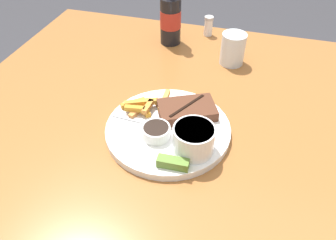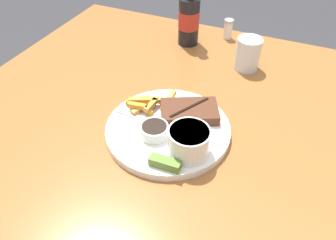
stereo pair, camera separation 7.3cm
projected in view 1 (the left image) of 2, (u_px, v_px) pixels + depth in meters
dining_table at (168, 156)px, 0.81m from camera, size 1.13×1.12×0.74m
dinner_plate at (168, 129)px, 0.75m from camera, size 0.28×0.28×0.02m
steak_portion at (187, 110)px, 0.77m from camera, size 0.15×0.13×0.03m
fries_pile at (147, 106)px, 0.78m from camera, size 0.13×0.11×0.02m
coleslaw_cup at (194, 138)px, 0.67m from camera, size 0.09×0.09×0.06m
dipping_sauce_cup at (156, 131)px, 0.71m from camera, size 0.06×0.06×0.03m
pickle_spear at (173, 163)px, 0.65m from camera, size 0.07×0.02×0.02m
fork_utensil at (138, 119)px, 0.76m from camera, size 0.13×0.02×0.00m
beer_bottle at (171, 18)px, 1.02m from camera, size 0.07×0.07×0.24m
drinking_glass at (233, 49)px, 0.95m from camera, size 0.07×0.07×0.09m
salt_shaker at (208, 26)px, 1.09m from camera, size 0.03×0.03×0.07m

